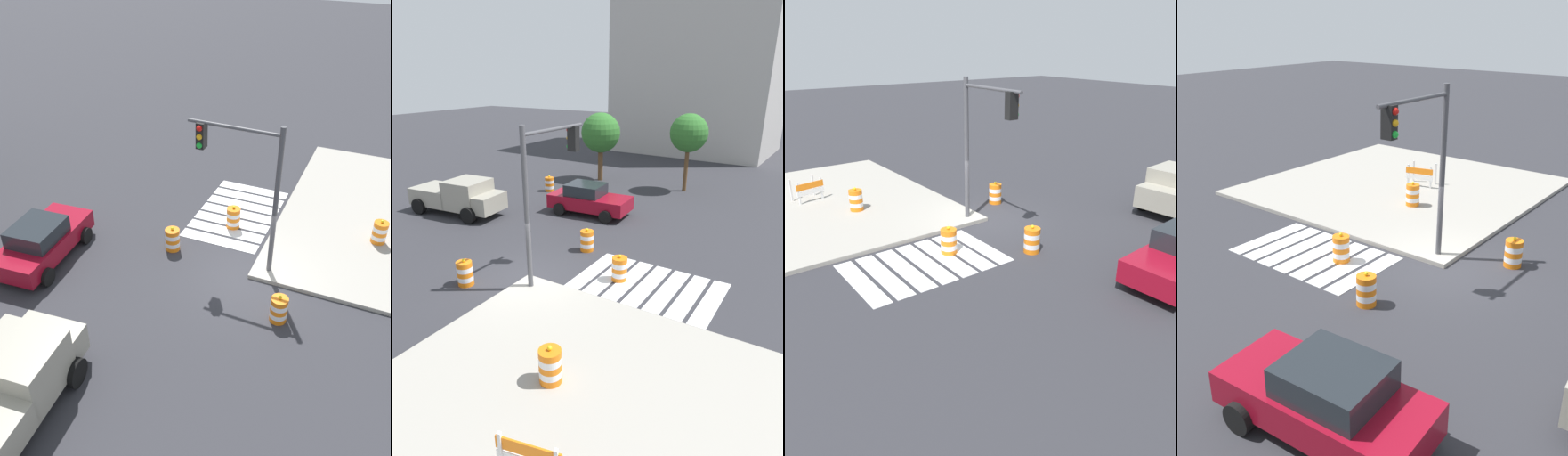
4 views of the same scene
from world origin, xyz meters
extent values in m
plane|color=#2D2D33|center=(0.00, 0.00, 0.00)|extent=(120.00, 120.00, 0.00)
cube|color=#9E998E|center=(6.00, -6.00, 0.07)|extent=(12.00, 12.00, 0.15)
cube|color=silver|center=(1.75, 1.80, 0.01)|extent=(0.60, 3.20, 0.02)
cube|color=silver|center=(2.50, 1.80, 0.01)|extent=(0.60, 3.20, 0.02)
cube|color=silver|center=(3.25, 1.80, 0.01)|extent=(0.60, 3.20, 0.02)
cube|color=silver|center=(4.00, 1.80, 0.01)|extent=(0.60, 3.20, 0.02)
cube|color=silver|center=(4.75, 1.80, 0.01)|extent=(0.60, 3.20, 0.02)
cube|color=silver|center=(5.50, 1.80, 0.01)|extent=(0.60, 3.20, 0.02)
cube|color=silver|center=(6.25, 1.80, 0.01)|extent=(0.60, 3.20, 0.02)
cylinder|color=black|center=(-0.43, 6.60, 0.33)|extent=(0.68, 0.29, 0.66)
cylinder|color=black|center=(-3.12, 6.39, 0.33)|extent=(0.68, 0.29, 0.66)
cube|color=gray|center=(-6.09, 4.01, 0.87)|extent=(1.57, 2.02, 0.90)
cylinder|color=black|center=(-6.30, 2.97, 0.42)|extent=(0.86, 0.38, 0.84)
cylinder|color=orange|center=(0.54, 3.25, 0.09)|extent=(0.56, 0.56, 0.18)
cylinder|color=white|center=(0.54, 3.25, 0.27)|extent=(0.56, 0.56, 0.18)
cylinder|color=orange|center=(0.54, 3.25, 0.45)|extent=(0.56, 0.56, 0.18)
cylinder|color=white|center=(0.54, 3.25, 0.63)|extent=(0.56, 0.56, 0.18)
cylinder|color=orange|center=(0.54, 3.25, 0.81)|extent=(0.56, 0.56, 0.18)
sphere|color=yellow|center=(0.54, 3.25, 0.96)|extent=(0.12, 0.12, 0.12)
cylinder|color=orange|center=(-1.61, -1.56, 0.09)|extent=(0.56, 0.56, 0.18)
cylinder|color=white|center=(-1.61, -1.56, 0.27)|extent=(0.56, 0.56, 0.18)
cylinder|color=orange|center=(-1.61, -1.56, 0.45)|extent=(0.56, 0.56, 0.18)
cylinder|color=white|center=(-1.61, -1.56, 0.63)|extent=(0.56, 0.56, 0.18)
cylinder|color=orange|center=(-1.61, -1.56, 0.81)|extent=(0.56, 0.56, 0.18)
sphere|color=yellow|center=(-1.61, -1.56, 0.96)|extent=(0.12, 0.12, 0.12)
cylinder|color=orange|center=(2.93, 1.62, 0.09)|extent=(0.56, 0.56, 0.18)
cylinder|color=white|center=(2.93, 1.62, 0.27)|extent=(0.56, 0.56, 0.18)
cylinder|color=orange|center=(2.93, 1.62, 0.45)|extent=(0.56, 0.56, 0.18)
cylinder|color=white|center=(2.93, 1.62, 0.63)|extent=(0.56, 0.56, 0.18)
cylinder|color=orange|center=(2.93, 1.62, 0.81)|extent=(0.56, 0.56, 0.18)
sphere|color=yellow|center=(2.93, 1.62, 0.96)|extent=(0.12, 0.12, 0.12)
cylinder|color=orange|center=(3.99, -4.03, 0.24)|extent=(0.56, 0.56, 0.18)
cylinder|color=white|center=(3.99, -4.03, 0.42)|extent=(0.56, 0.56, 0.18)
cylinder|color=orange|center=(3.99, -4.03, 0.60)|extent=(0.56, 0.56, 0.18)
cylinder|color=white|center=(3.99, -4.03, 0.78)|extent=(0.56, 0.56, 0.18)
cylinder|color=orange|center=(3.99, -4.03, 0.96)|extent=(0.56, 0.56, 0.18)
sphere|color=yellow|center=(3.99, -4.03, 1.11)|extent=(0.12, 0.12, 0.12)
cube|color=silver|center=(4.66, -6.44, 0.65)|extent=(0.08, 0.08, 1.00)
cube|color=silver|center=(4.82, -7.13, 0.65)|extent=(0.08, 0.08, 1.00)
cube|color=silver|center=(5.74, -6.19, 0.65)|extent=(0.08, 0.08, 1.00)
cube|color=silver|center=(5.89, -6.88, 0.65)|extent=(0.08, 0.08, 1.00)
cube|color=orange|center=(5.20, -6.30, 0.90)|extent=(1.28, 0.33, 0.28)
cube|color=white|center=(5.20, -6.30, 0.60)|extent=(1.28, 0.33, 0.20)
cylinder|color=#4C4C51|center=(0.60, -0.60, 2.90)|extent=(0.18, 0.18, 5.50)
cylinder|color=#4C4C51|center=(0.64, 1.00, 5.35)|extent=(0.20, 3.20, 0.12)
cube|color=black|center=(0.66, 2.12, 4.90)|extent=(0.37, 0.29, 0.90)
sphere|color=red|center=(0.47, 2.12, 5.20)|extent=(0.20, 0.20, 0.20)
sphere|color=#F2A514|center=(0.47, 2.12, 4.90)|extent=(0.20, 0.20, 0.20)
sphere|color=green|center=(0.47, 2.12, 4.60)|extent=(0.20, 0.20, 0.20)
camera|label=1|loc=(-13.32, -3.73, 11.37)|focal=38.76mm
camera|label=2|loc=(8.83, -10.21, 7.14)|focal=31.85mm
camera|label=3|loc=(10.43, 13.64, 6.85)|focal=35.34mm
camera|label=4|loc=(-7.50, 13.05, 7.46)|focal=41.05mm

